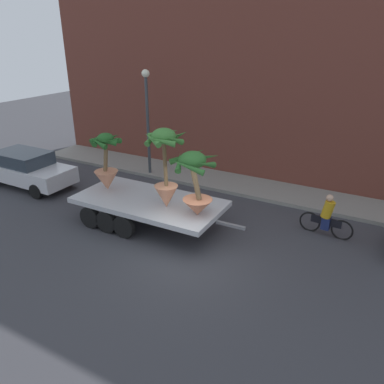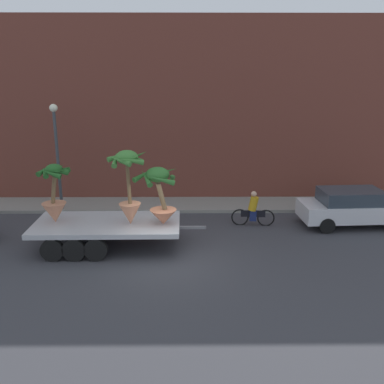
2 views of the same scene
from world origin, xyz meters
TOP-DOWN VIEW (x-y plane):
  - ground_plane at (0.00, 0.00)m, footprint 60.00×60.00m
  - sidewalk at (0.00, 6.10)m, footprint 24.00×2.20m
  - building_facade at (0.00, 7.80)m, footprint 24.00×1.20m
  - flatbed_trailer at (-2.52, 1.10)m, footprint 6.37×2.69m
  - potted_palm_rear at (-0.28, 0.88)m, footprint 1.65×1.65m
  - potted_palm_middle at (-4.14, 1.11)m, footprint 1.30×1.23m
  - potted_palm_front at (-1.40, 0.88)m, footprint 1.50×1.50m
  - cyclist at (3.48, 3.38)m, footprint 1.84×0.38m
  - parked_car at (7.73, 3.34)m, footprint 4.69×2.07m
  - street_lamp at (-5.20, 5.30)m, footprint 0.36×0.36m

SIDE VIEW (x-z plane):
  - ground_plane at x=0.00m, z-range 0.00..0.00m
  - sidewalk at x=0.00m, z-range 0.00..0.15m
  - cyclist at x=3.48m, z-range -0.10..1.44m
  - flatbed_trailer at x=-2.52m, z-range 0.28..1.26m
  - parked_car at x=7.73m, z-range 0.04..1.62m
  - potted_palm_middle at x=-4.14m, z-range 0.87..3.06m
  - potted_palm_rear at x=-0.28m, z-range 1.03..3.15m
  - potted_palm_front at x=-1.40m, z-range 1.07..3.80m
  - street_lamp at x=-5.20m, z-range 0.82..5.65m
  - building_facade at x=0.00m, z-range 0.00..8.94m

